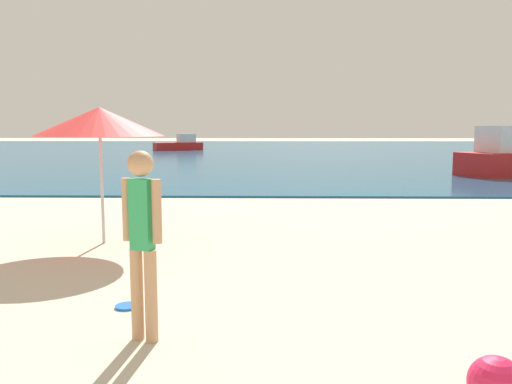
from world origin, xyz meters
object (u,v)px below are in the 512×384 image
at_px(boat_far, 180,144).
at_px(beach_umbrella, 99,122).
at_px(beach_ball, 496,384).
at_px(person_standing, 142,234).
at_px(frisbee, 127,306).

bearing_deg(boat_far, beach_umbrella, 70.61).
bearing_deg(beach_ball, person_standing, 157.40).
distance_m(person_standing, frisbee, 1.33).
xyz_separation_m(frisbee, beach_umbrella, (-1.22, 3.07, 1.99)).
relative_size(person_standing, beach_umbrella, 0.76).
distance_m(person_standing, boat_far, 39.48).
xyz_separation_m(boat_far, beach_ball, (8.94, -40.07, -0.35)).
distance_m(person_standing, beach_ball, 2.97).
distance_m(frisbee, beach_umbrella, 3.86).
bearing_deg(frisbee, beach_umbrella, 111.72).
bearing_deg(beach_umbrella, beach_ball, -49.57).
height_order(boat_far, beach_ball, boat_far).
distance_m(boat_far, beach_ball, 41.06).
height_order(beach_ball, beach_umbrella, beach_umbrella).
relative_size(frisbee, beach_umbrella, 0.11).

